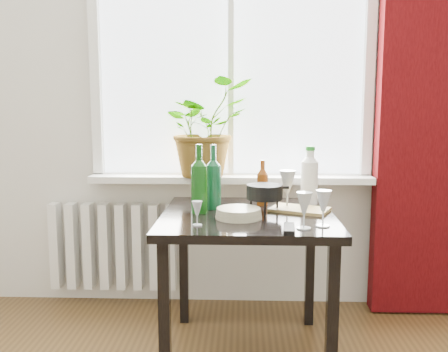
{
  "coord_description": "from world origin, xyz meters",
  "views": [
    {
      "loc": [
        0.07,
        -0.88,
        1.28
      ],
      "look_at": [
        -0.02,
        1.55,
        0.93
      ],
      "focal_mm": 40.0,
      "sensor_mm": 36.0,
      "label": 1
    }
  ],
  "objects_px": {
    "plate_stack": "(239,213)",
    "cutting_board": "(300,209)",
    "wineglass_back_center": "(287,189)",
    "wine_bottle_left": "(199,178)",
    "wineglass_front_right": "(304,210)",
    "fondue_pot": "(265,198)",
    "cleaning_bottle": "(310,174)",
    "tv_remote": "(289,228)",
    "table": "(248,231)",
    "wineglass_far_right": "(323,208)",
    "potted_plant": "(205,128)",
    "wineglass_back_left": "(202,188)",
    "wine_bottle_right": "(213,176)",
    "radiator": "(113,246)",
    "wineglass_front_left": "(197,213)",
    "bottle_amber": "(263,182)"
  },
  "relations": [
    {
      "from": "table",
      "to": "cutting_board",
      "type": "distance_m",
      "value": 0.29
    },
    {
      "from": "radiator",
      "to": "plate_stack",
      "type": "relative_size",
      "value": 3.6
    },
    {
      "from": "table",
      "to": "wineglass_far_right",
      "type": "xyz_separation_m",
      "value": [
        0.33,
        -0.25,
        0.18
      ]
    },
    {
      "from": "wineglass_far_right",
      "to": "table",
      "type": "bearing_deg",
      "value": 142.88
    },
    {
      "from": "wineglass_back_center",
      "to": "wineglass_far_right",
      "type": "bearing_deg",
      "value": -71.85
    },
    {
      "from": "cleaning_bottle",
      "to": "wineglass_back_center",
      "type": "distance_m",
      "value": 0.19
    },
    {
      "from": "radiator",
      "to": "cleaning_bottle",
      "type": "relative_size",
      "value": 2.46
    },
    {
      "from": "wine_bottle_left",
      "to": "cleaning_bottle",
      "type": "bearing_deg",
      "value": 22.8
    },
    {
      "from": "cleaning_bottle",
      "to": "fondue_pot",
      "type": "xyz_separation_m",
      "value": [
        -0.25,
        -0.22,
        -0.09
      ]
    },
    {
      "from": "wineglass_front_right",
      "to": "fondue_pot",
      "type": "distance_m",
      "value": 0.37
    },
    {
      "from": "cleaning_bottle",
      "to": "wineglass_front_left",
      "type": "bearing_deg",
      "value": -137.54
    },
    {
      "from": "wineglass_back_left",
      "to": "plate_stack",
      "type": "height_order",
      "value": "wineglass_back_left"
    },
    {
      "from": "potted_plant",
      "to": "fondue_pot",
      "type": "relative_size",
      "value": 2.83
    },
    {
      "from": "radiator",
      "to": "wine_bottle_left",
      "type": "bearing_deg",
      "value": -45.41
    },
    {
      "from": "wineglass_back_center",
      "to": "cutting_board",
      "type": "distance_m",
      "value": 0.13
    },
    {
      "from": "wineglass_far_right",
      "to": "wine_bottle_left",
      "type": "bearing_deg",
      "value": 155.27
    },
    {
      "from": "wineglass_back_center",
      "to": "tv_remote",
      "type": "distance_m",
      "value": 0.47
    },
    {
      "from": "cleaning_bottle",
      "to": "radiator",
      "type": "bearing_deg",
      "value": 162.51
    },
    {
      "from": "potted_plant",
      "to": "wineglass_far_right",
      "type": "xyz_separation_m",
      "value": [
        0.59,
        -0.81,
        -0.32
      ]
    },
    {
      "from": "wine_bottle_right",
      "to": "cleaning_bottle",
      "type": "bearing_deg",
      "value": 15.96
    },
    {
      "from": "wineglass_back_center",
      "to": "wine_bottle_left",
      "type": "bearing_deg",
      "value": -165.36
    },
    {
      "from": "radiator",
      "to": "wineglass_front_right",
      "type": "bearing_deg",
      "value": -40.39
    },
    {
      "from": "radiator",
      "to": "wineglass_far_right",
      "type": "bearing_deg",
      "value": -36.71
    },
    {
      "from": "bottle_amber",
      "to": "wineglass_back_center",
      "type": "bearing_deg",
      "value": -33.63
    },
    {
      "from": "wine_bottle_left",
      "to": "wineglass_back_center",
      "type": "height_order",
      "value": "wine_bottle_left"
    },
    {
      "from": "potted_plant",
      "to": "wineglass_back_left",
      "type": "xyz_separation_m",
      "value": [
        0.01,
        -0.32,
        -0.31
      ]
    },
    {
      "from": "wine_bottle_left",
      "to": "wineglass_front_right",
      "type": "relative_size",
      "value": 2.11
    },
    {
      "from": "wineglass_far_right",
      "to": "cutting_board",
      "type": "height_order",
      "value": "wineglass_far_right"
    },
    {
      "from": "potted_plant",
      "to": "cutting_board",
      "type": "relative_size",
      "value": 2.06
    },
    {
      "from": "radiator",
      "to": "wineglass_back_center",
      "type": "relative_size",
      "value": 3.87
    },
    {
      "from": "wineglass_front_right",
      "to": "wine_bottle_left",
      "type": "bearing_deg",
      "value": 147.17
    },
    {
      "from": "radiator",
      "to": "wineglass_front_right",
      "type": "height_order",
      "value": "wineglass_front_right"
    },
    {
      "from": "wineglass_front_right",
      "to": "cutting_board",
      "type": "bearing_deg",
      "value": 86.24
    },
    {
      "from": "wineglass_back_center",
      "to": "table",
      "type": "bearing_deg",
      "value": -147.78
    },
    {
      "from": "table",
      "to": "cleaning_bottle",
      "type": "relative_size",
      "value": 2.62
    },
    {
      "from": "table",
      "to": "wine_bottle_left",
      "type": "relative_size",
      "value": 2.43
    },
    {
      "from": "table",
      "to": "wineglass_front_left",
      "type": "xyz_separation_m",
      "value": [
        -0.23,
        -0.26,
        0.15
      ]
    },
    {
      "from": "plate_stack",
      "to": "cutting_board",
      "type": "xyz_separation_m",
      "value": [
        0.31,
        0.17,
        -0.02
      ]
    },
    {
      "from": "wine_bottle_left",
      "to": "bottle_amber",
      "type": "height_order",
      "value": "wine_bottle_left"
    },
    {
      "from": "cleaning_bottle",
      "to": "tv_remote",
      "type": "distance_m",
      "value": 0.62
    },
    {
      "from": "wine_bottle_right",
      "to": "tv_remote",
      "type": "relative_size",
      "value": 2.07
    },
    {
      "from": "wine_bottle_right",
      "to": "wineglass_back_left",
      "type": "distance_m",
      "value": 0.17
    },
    {
      "from": "cleaning_bottle",
      "to": "plate_stack",
      "type": "height_order",
      "value": "cleaning_bottle"
    },
    {
      "from": "wineglass_front_right",
      "to": "radiator",
      "type": "bearing_deg",
      "value": 139.61
    },
    {
      "from": "cutting_board",
      "to": "bottle_amber",
      "type": "bearing_deg",
      "value": 142.25
    },
    {
      "from": "cleaning_bottle",
      "to": "cutting_board",
      "type": "distance_m",
      "value": 0.25
    },
    {
      "from": "wineglass_front_right",
      "to": "wineglass_back_center",
      "type": "xyz_separation_m",
      "value": [
        -0.03,
        0.43,
        0.02
      ]
    },
    {
      "from": "radiator",
      "to": "cutting_board",
      "type": "height_order",
      "value": "cutting_board"
    },
    {
      "from": "table",
      "to": "potted_plant",
      "type": "xyz_separation_m",
      "value": [
        -0.25,
        0.55,
        0.49
      ]
    },
    {
      "from": "wine_bottle_left",
      "to": "plate_stack",
      "type": "bearing_deg",
      "value": -30.62
    }
  ]
}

